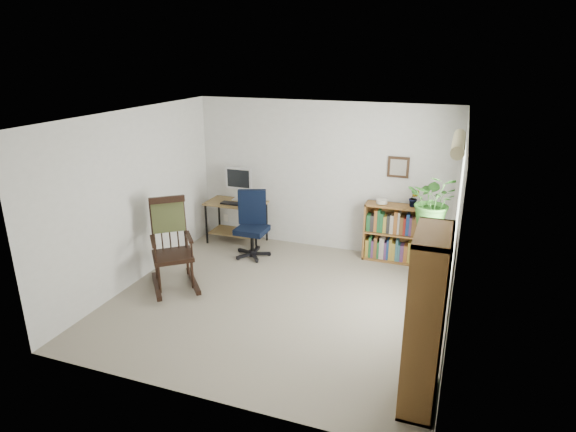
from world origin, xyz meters
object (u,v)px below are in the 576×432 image
at_px(desk, 237,222).
at_px(rocking_chair, 172,244).
at_px(office_chair, 252,225).
at_px(tall_bookshelf, 426,321).
at_px(low_bookshelf, 392,233).

distance_m(desk, rocking_chair, 1.82).
bearing_deg(office_chair, rocking_chair, -134.55).
height_order(office_chair, rocking_chair, rocking_chair).
bearing_deg(tall_bookshelf, rocking_chair, 160.49).
relative_size(desk, low_bookshelf, 1.09).
bearing_deg(desk, rocking_chair, -93.15).
relative_size(rocking_chair, low_bookshelf, 1.39).
height_order(office_chair, low_bookshelf, office_chair).
relative_size(rocking_chair, tall_bookshelf, 0.75).
xyz_separation_m(rocking_chair, low_bookshelf, (2.69, 1.92, -0.18)).
height_order(desk, rocking_chair, rocking_chair).
xyz_separation_m(office_chair, low_bookshelf, (2.10, 0.59, -0.08)).
bearing_deg(rocking_chair, office_chair, 26.89).
xyz_separation_m(desk, tall_bookshelf, (3.32, -3.01, 0.49)).
bearing_deg(low_bookshelf, tall_bookshelf, -77.01).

